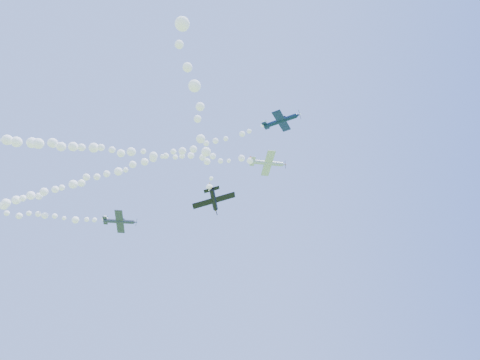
{
  "coord_description": "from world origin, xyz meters",
  "views": [
    {
      "loc": [
        4.03,
        -64.57,
        2.0
      ],
      "look_at": [
        3.58,
        -6.29,
        47.45
      ],
      "focal_mm": 30.0,
      "sensor_mm": 36.0,
      "label": 1
    }
  ],
  "objects_px": {
    "plane_navy": "(281,121)",
    "plane_grey": "(120,221)",
    "plane_white": "(268,163)",
    "plane_black": "(214,200)"
  },
  "relations": [
    {
      "from": "plane_navy",
      "to": "plane_grey",
      "type": "xyz_separation_m",
      "value": [
        -33.07,
        23.13,
        -6.19
      ]
    },
    {
      "from": "plane_white",
      "to": "plane_grey",
      "type": "height_order",
      "value": "plane_white"
    },
    {
      "from": "plane_grey",
      "to": "plane_black",
      "type": "height_order",
      "value": "plane_grey"
    },
    {
      "from": "plane_navy",
      "to": "plane_grey",
      "type": "height_order",
      "value": "plane_navy"
    },
    {
      "from": "plane_navy",
      "to": "plane_white",
      "type": "bearing_deg",
      "value": 120.83
    },
    {
      "from": "plane_grey",
      "to": "plane_navy",
      "type": "bearing_deg",
      "value": -43.21
    },
    {
      "from": "plane_navy",
      "to": "plane_grey",
      "type": "relative_size",
      "value": 0.93
    },
    {
      "from": "plane_white",
      "to": "plane_black",
      "type": "relative_size",
      "value": 1.28
    },
    {
      "from": "plane_grey",
      "to": "plane_white",
      "type": "bearing_deg",
      "value": -27.66
    },
    {
      "from": "plane_grey",
      "to": "plane_black",
      "type": "bearing_deg",
      "value": -55.63
    }
  ]
}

